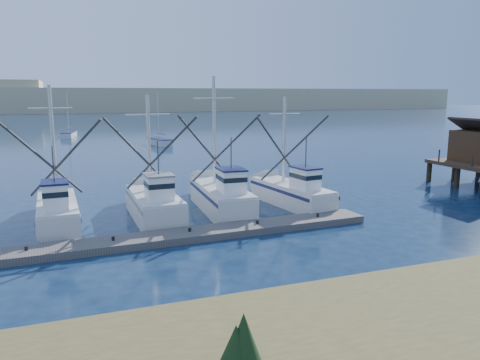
% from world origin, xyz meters
% --- Properties ---
extents(ground, '(500.00, 500.00, 0.00)m').
position_xyz_m(ground, '(0.00, 0.00, 0.00)').
color(ground, '#0C1B37').
rests_on(ground, ground).
extents(floating_dock, '(29.34, 3.06, 0.39)m').
position_xyz_m(floating_dock, '(-9.64, 5.87, 0.20)').
color(floating_dock, '#5A5450').
rests_on(floating_dock, ground).
extents(dune_ridge, '(360.00, 60.00, 10.00)m').
position_xyz_m(dune_ridge, '(0.00, 210.00, 5.00)').
color(dune_ridge, tan).
rests_on(dune_ridge, ground).
extents(trawler_fleet, '(28.79, 8.50, 9.86)m').
position_xyz_m(trawler_fleet, '(-10.12, 10.71, 0.98)').
color(trawler_fleet, silver).
rests_on(trawler_fleet, ground).
extents(sailboat_near, '(2.93, 5.97, 8.10)m').
position_xyz_m(sailboat_near, '(1.73, 53.05, 0.50)').
color(sailboat_near, silver).
rests_on(sailboat_near, ground).
extents(sailboat_far, '(2.87, 6.45, 8.10)m').
position_xyz_m(sailboat_far, '(-10.97, 71.48, 0.49)').
color(sailboat_far, silver).
rests_on(sailboat_far, ground).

